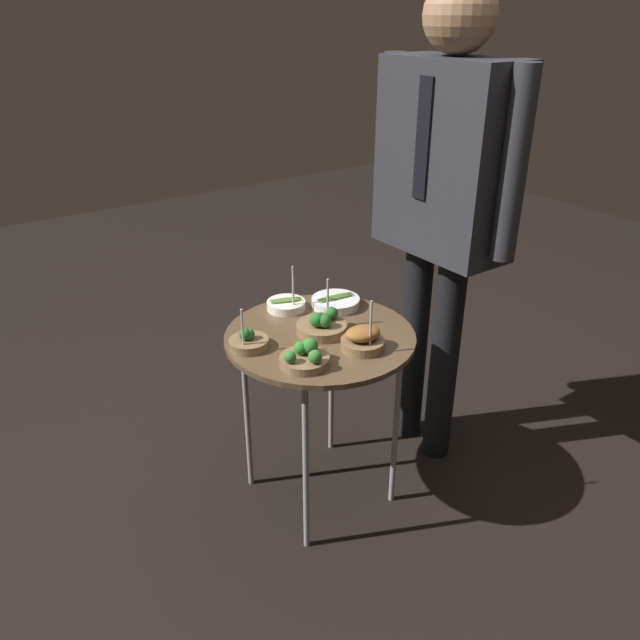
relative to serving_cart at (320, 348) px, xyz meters
name	(u,v)px	position (x,y,z in m)	size (l,w,h in m)	color
ground_plane	(320,491)	(0.00, 0.00, -0.60)	(8.00, 8.00, 0.00)	black
serving_cart	(320,348)	(0.00, 0.00, 0.00)	(0.62, 0.62, 0.65)	brown
bowl_broccoli_front_right	(248,341)	(-0.06, -0.23, 0.07)	(0.12, 0.12, 0.15)	brown
bowl_broccoli_back_right	(322,325)	(0.00, 0.01, 0.08)	(0.16, 0.16, 0.17)	brown
bowl_roast_front_left	(363,339)	(0.15, 0.05, 0.08)	(0.14, 0.14, 0.18)	brown
bowl_asparagus_near_rim	(286,305)	(-0.22, 0.01, 0.07)	(0.13, 0.13, 0.17)	silver
bowl_asparagus_mid_right	(336,302)	(-0.14, 0.16, 0.07)	(0.17, 0.17, 0.04)	silver
bowl_broccoli_back_left	(305,357)	(0.13, -0.15, 0.08)	(0.15, 0.15, 0.08)	brown
waiter_figure	(444,183)	(0.00, 0.51, 0.46)	(0.62, 0.23, 1.69)	black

